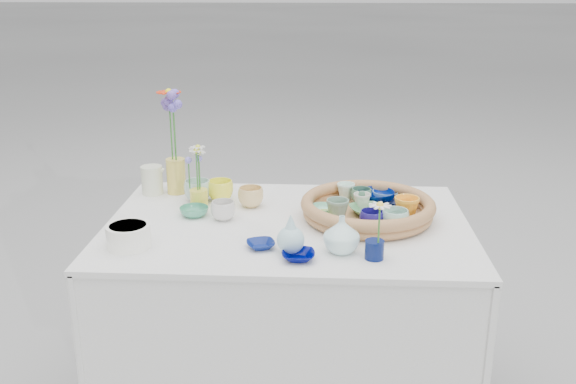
{
  "coord_description": "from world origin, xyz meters",
  "views": [
    {
      "loc": [
        0.11,
        -2.09,
        1.58
      ],
      "look_at": [
        0.0,
        0.02,
        0.87
      ],
      "focal_mm": 40.0,
      "sensor_mm": 36.0,
      "label": 1
    }
  ],
  "objects": [
    {
      "name": "daisy_posy",
      "position": [
        -0.35,
        0.15,
        0.92
      ],
      "size": [
        0.08,
        0.08,
        0.16
      ],
      "primitive_type": null,
      "rotation": [
        0.0,
        0.0,
        0.02
      ],
      "color": "silver",
      "rests_on": "daisy_cup"
    },
    {
      "name": "daisy_cup",
      "position": [
        -0.34,
        0.13,
        0.8
      ],
      "size": [
        0.08,
        0.08,
        0.07
      ],
      "primitive_type": "cylinder",
      "rotation": [
        0.0,
        0.0,
        -0.24
      ],
      "color": "yellow",
      "rests_on": "display_table"
    },
    {
      "name": "tray_ceramic_4",
      "position": [
        0.17,
        -0.01,
        0.82
      ],
      "size": [
        0.09,
        0.09,
        0.07
      ],
      "primitive_type": "imported",
      "rotation": [
        0.0,
        0.0,
        0.11
      ],
      "color": "slate",
      "rests_on": "wicker_tray"
    },
    {
      "name": "loose_ceramic_3",
      "position": [
        -0.23,
        0.01,
        0.8
      ],
      "size": [
        0.09,
        0.09,
        0.07
      ],
      "primitive_type": "imported",
      "rotation": [
        0.0,
        0.0,
        -0.1
      ],
      "color": "silver",
      "rests_on": "display_table"
    },
    {
      "name": "hydrangea",
      "position": [
        -0.45,
        0.29,
        1.02
      ],
      "size": [
        0.1,
        0.1,
        0.32
      ],
      "primitive_type": null,
      "rotation": [
        0.0,
        0.0,
        0.14
      ],
      "color": "#6B4EB0",
      "rests_on": "tall_vase_yellow"
    },
    {
      "name": "loose_ceramic_4",
      "position": [
        -0.07,
        -0.23,
        0.78
      ],
      "size": [
        0.11,
        0.11,
        0.02
      ],
      "primitive_type": "imported",
      "rotation": [
        0.0,
        0.0,
        0.31
      ],
      "color": "navy",
      "rests_on": "display_table"
    },
    {
      "name": "loose_ceramic_1",
      "position": [
        -0.15,
        0.16,
        0.8
      ],
      "size": [
        0.12,
        0.12,
        0.07
      ],
      "primitive_type": "imported",
      "rotation": [
        0.0,
        0.0,
        0.26
      ],
      "color": "#DEB974",
      "rests_on": "display_table"
    },
    {
      "name": "tray_ceramic_2",
      "position": [
        0.41,
        0.0,
        0.82
      ],
      "size": [
        0.11,
        0.11,
        0.08
      ],
      "primitive_type": "imported",
      "rotation": [
        0.0,
        0.0,
        0.26
      ],
      "color": "#FFA72B",
      "rests_on": "wicker_tray"
    },
    {
      "name": "tray_ceramic_0",
      "position": [
        0.32,
        0.18,
        0.8
      ],
      "size": [
        0.14,
        0.14,
        0.04
      ],
      "primitive_type": "imported",
      "rotation": [
        0.0,
        0.0,
        0.01
      ],
      "color": "#001469",
      "rests_on": "wicker_tray"
    },
    {
      "name": "bud_vase_cobalt",
      "position": [
        0.28,
        -0.29,
        0.79
      ],
      "size": [
        0.07,
        0.07,
        0.06
      ],
      "primitive_type": "cylinder",
      "rotation": [
        0.0,
        0.0,
        -0.28
      ],
      "color": "#061248",
      "rests_on": "display_table"
    },
    {
      "name": "gerbera",
      "position": [
        -0.47,
        0.3,
        1.04
      ],
      "size": [
        0.11,
        0.11,
        0.28
      ],
      "primitive_type": null,
      "rotation": [
        0.0,
        0.0,
        -0.01
      ],
      "color": "#F6330E",
      "rests_on": "tall_vase_yellow"
    },
    {
      "name": "tray_ceramic_8",
      "position": [
        0.36,
        0.22,
        0.8
      ],
      "size": [
        0.12,
        0.12,
        0.03
      ],
      "primitive_type": "imported",
      "rotation": [
        0.0,
        0.0,
        0.24
      ],
      "color": "#82C1F5",
      "rests_on": "wicker_tray"
    },
    {
      "name": "single_daisy",
      "position": [
        0.29,
        -0.3,
        0.88
      ],
      "size": [
        0.1,
        0.1,
        0.14
      ],
      "primitive_type": null,
      "rotation": [
        0.0,
        0.0,
        0.43
      ],
      "color": "white",
      "rests_on": "bud_vase_cobalt"
    },
    {
      "name": "loose_ceramic_0",
      "position": [
        -0.27,
        0.22,
        0.8
      ],
      "size": [
        0.11,
        0.11,
        0.08
      ],
      "primitive_type": "imported",
      "rotation": [
        0.0,
        0.0,
        -0.07
      ],
      "color": "#FDF938",
      "rests_on": "display_table"
    },
    {
      "name": "bud_vase_paleblue",
      "position": [
        0.02,
        -0.26,
        0.83
      ],
      "size": [
        0.11,
        0.11,
        0.13
      ],
      "primitive_type": null,
      "rotation": [
        0.0,
        0.0,
        0.38
      ],
      "color": "#A7D4DC",
      "rests_on": "display_table"
    },
    {
      "name": "loose_ceramic_2",
      "position": [
        -0.34,
        0.05,
        0.78
      ],
      "size": [
        0.13,
        0.13,
        0.03
      ],
      "primitive_type": "imported",
      "rotation": [
        0.0,
        0.0,
        0.36
      ],
      "color": "#409470",
      "rests_on": "display_table"
    },
    {
      "name": "white_pitcher",
      "position": [
        -0.55,
        0.29,
        0.82
      ],
      "size": [
        0.14,
        0.11,
        0.11
      ],
      "primitive_type": null,
      "rotation": [
        0.0,
        0.0,
        -0.29
      ],
      "color": "beige",
      "rests_on": "display_table"
    },
    {
      "name": "tray_ceramic_3",
      "position": [
        0.28,
        0.05,
        0.8
      ],
      "size": [
        0.15,
        0.15,
        0.03
      ],
      "primitive_type": "imported",
      "rotation": [
        0.0,
        0.0,
        0.35
      ],
      "color": "#599A63",
      "rests_on": "wicker_tray"
    },
    {
      "name": "fluted_bowl",
      "position": [
        -0.49,
        -0.24,
        0.8
      ],
      "size": [
        0.15,
        0.15,
        0.07
      ],
      "primitive_type": null,
      "rotation": [
        0.0,
        0.0,
        0.06
      ],
      "color": "white",
      "rests_on": "display_table"
    },
    {
      "name": "tray_ceramic_5",
      "position": [
        0.12,
        0.04,
        0.8
      ],
      "size": [
        0.1,
        0.1,
        0.03
      ],
      "primitive_type": "imported",
      "rotation": [
        0.0,
        0.0,
        -0.14
      ],
      "color": "#91E1C0",
      "rests_on": "wicker_tray"
    },
    {
      "name": "tray_ceramic_1",
      "position": [
        0.4,
        0.11,
        0.8
      ],
      "size": [
        0.14,
        0.14,
        0.03
      ],
      "primitive_type": "imported",
      "rotation": [
        0.0,
        0.0,
        0.37
      ],
      "color": "black",
      "rests_on": "wicker_tray"
    },
    {
      "name": "tray_ceramic_10",
      "position": [
        0.13,
        -0.03,
        0.8
      ],
      "size": [
        0.11,
        0.11,
        0.03
      ],
      "primitive_type": "imported",
      "rotation": [
        0.0,
        0.0,
        0.35
      ],
      "color": "#FDFC7B",
      "rests_on": "wicker_tray"
    },
    {
      "name": "tray_ceramic_12",
      "position": [
        0.26,
        0.16,
        0.81
      ],
      "size": [
        0.1,
        0.1,
        0.06
      ],
      "primitive_type": "imported",
      "rotation": [
        0.0,
        0.0,
        0.43
      ],
      "color": "#43755A",
      "rests_on": "wicker_tray"
    },
    {
      "name": "wicker_tray",
      "position": [
        0.28,
        0.05,
        0.8
      ],
      "size": [
        0.47,
        0.47,
        0.08
      ],
      "primitive_type": null,
      "color": "brown",
      "rests_on": "display_table"
    },
    {
      "name": "loose_ceramic_5",
      "position": [
        -0.36,
        0.21,
        0.81
      ],
      "size": [
        0.11,
        0.11,
        0.08
      ],
      "primitive_type": "imported",
      "rotation": [
        0.0,
        0.0,
        0.05
      ],
      "color": "#ACCFC2",
      "rests_on": "display_table"
    },
    {
      "name": "tray_ceramic_11",
      "position": [
        0.36,
        -0.1,
        0.82
      ],
      "size": [
        0.09,
        0.09,
        0.07
      ],
      "primitive_type": "imported",
      "rotation": [
        0.0,
        0.0,
        -0.03
      ],
      "color": "#9BCEBB",
      "rests_on": "wicker_tray"
    },
    {
      "name": "loose_ceramic_6",
      "position": [
        0.05,
        -0.31,
        0.78
      ],
      "size": [
        0.11,
        0.11,
        0.02
      ],
      "primitive_type": "imported",
      "rotation": [
        0.0,
        0.0,
        0.04
      ],
      "color": "#000455",
      "rests_on": "display_table"
    },
    {
      "name": "tray_ceramic_7",
      "position": [
        0.26,
        0.1,
        0.81
      ],
      "size": [
        0.07,
        0.07,
        0.06
      ],
      "primitive_type": "imported",
      "rotation": [
        0.0,
        0.0,
        0.14
      ],
      "color": "beige",
      "rests_on": "wicker_tray"
    },
    {
      "name": "tray_ceramic_9",
      "position": [
        0.28,
        -0.09,
        0.82
      ],
      "size": [
        0.09,
        0.09,
        0.06
      ],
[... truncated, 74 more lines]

